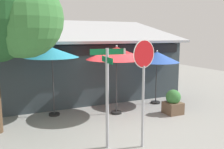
% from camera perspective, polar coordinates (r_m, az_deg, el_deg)
% --- Properties ---
extents(ground_plane, '(28.00, 28.00, 0.10)m').
position_cam_1_polar(ground_plane, '(9.41, 3.47, -11.02)').
color(ground_plane, gray).
extents(cafe_building, '(9.67, 5.49, 4.11)m').
position_cam_1_polar(cafe_building, '(13.28, -7.07, 1.98)').
color(cafe_building, '#333D42').
rests_on(cafe_building, ground).
extents(street_sign_post, '(1.01, 0.95, 2.85)m').
position_cam_1_polar(street_sign_post, '(6.74, -1.10, -2.94)').
color(street_sign_post, '#A8AAB2').
rests_on(street_sign_post, ground).
extents(stop_sign, '(0.76, 0.18, 3.08)m').
position_cam_1_polar(stop_sign, '(6.78, 7.40, 0.20)').
color(stop_sign, '#A8AAB2').
rests_on(stop_sign, ground).
extents(patio_umbrella_teal_left, '(2.09, 2.09, 2.80)m').
position_cam_1_polar(patio_umbrella_teal_left, '(9.76, -13.88, 4.89)').
color(patio_umbrella_teal_left, black).
rests_on(patio_umbrella_teal_left, ground).
extents(patio_umbrella_crimson_center, '(2.45, 2.45, 2.81)m').
position_cam_1_polar(patio_umbrella_crimson_center, '(9.72, 1.08, 4.94)').
color(patio_umbrella_crimson_center, black).
rests_on(patio_umbrella_crimson_center, ground).
extents(patio_umbrella_royal_blue_right, '(2.07, 2.07, 2.51)m').
position_cam_1_polar(patio_umbrella_royal_blue_right, '(11.46, 10.45, 3.98)').
color(patio_umbrella_royal_blue_right, black).
rests_on(patio_umbrella_royal_blue_right, ground).
extents(sidewalk_planter, '(0.67, 0.67, 1.01)m').
position_cam_1_polar(sidewalk_planter, '(10.35, 14.09, -6.33)').
color(sidewalk_planter, brown).
rests_on(sidewalk_planter, ground).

